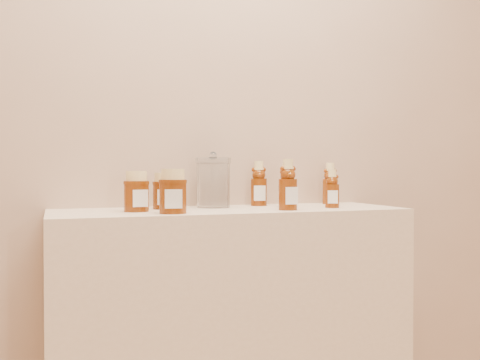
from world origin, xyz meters
name	(u,v)px	position (x,y,z in m)	size (l,w,h in m)	color
wall_back	(214,86)	(0.00, 1.75, 1.35)	(3.50, 0.02, 2.70)	tan
display_table	(231,339)	(0.00, 1.55, 0.45)	(1.20, 0.40, 0.90)	beige
bear_bottle_back_left	(259,180)	(0.15, 1.68, 0.99)	(0.06, 0.06, 0.19)	#5A2207
bear_bottle_back_mid	(287,182)	(0.23, 1.59, 0.99)	(0.06, 0.06, 0.18)	#5A2207
bear_bottle_back_right	(330,181)	(0.46, 1.68, 0.99)	(0.06, 0.06, 0.18)	#5A2207
bear_bottle_front_left	(288,181)	(0.17, 1.44, 1.00)	(0.07, 0.07, 0.19)	#5A2207
bear_bottle_front_right	(332,186)	(0.36, 1.49, 0.98)	(0.05, 0.05, 0.15)	#5A2207
honey_jar_left	(136,191)	(-0.32, 1.55, 0.97)	(0.08, 0.08, 0.13)	#5A2207
honey_jar_back	(164,191)	(-0.22, 1.63, 0.96)	(0.08, 0.08, 0.12)	#5A2207
honey_jar_front	(173,191)	(-0.23, 1.43, 0.97)	(0.09, 0.09, 0.14)	#5A2207
glass_canister	(213,180)	(-0.03, 1.65, 1.00)	(0.13, 0.13, 0.19)	white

